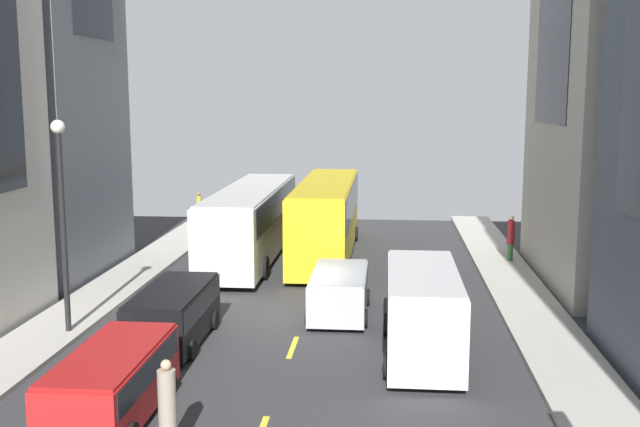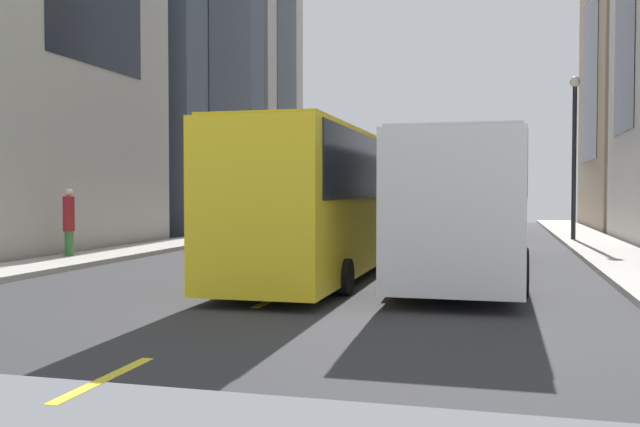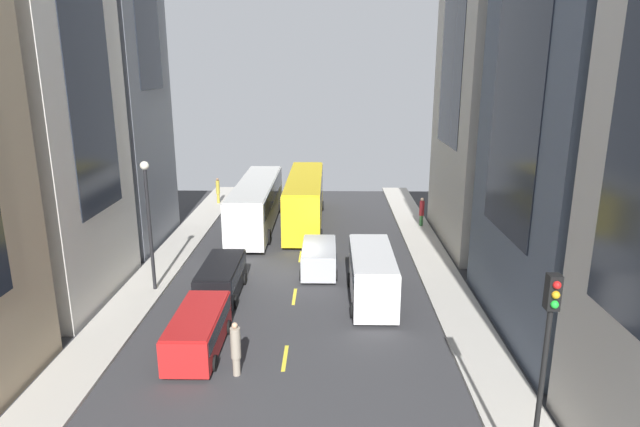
{
  "view_description": "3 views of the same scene",
  "coord_description": "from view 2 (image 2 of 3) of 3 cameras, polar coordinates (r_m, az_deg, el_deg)",
  "views": [
    {
      "loc": [
        2.78,
        -24.8,
        7.61
      ],
      "look_at": [
        0.15,
        4.69,
        2.93
      ],
      "focal_mm": 42.15,
      "sensor_mm": 36.0,
      "label": 1
    },
    {
      "loc": [
        -4.33,
        27.94,
        2.14
      ],
      "look_at": [
        1.96,
        3.71,
        1.33
      ],
      "focal_mm": 38.88,
      "sensor_mm": 36.0,
      "label": 2
    },
    {
      "loc": [
        1.75,
        -28.41,
        11.37
      ],
      "look_at": [
        1.2,
        2.96,
        2.78
      ],
      "focal_mm": 30.35,
      "sensor_mm": 36.0,
      "label": 3
    }
  ],
  "objects": [
    {
      "name": "car_red_0",
      "position": [
        36.43,
        13.38,
        0.0
      ],
      "size": [
        2.05,
        4.78,
        1.69
      ],
      "color": "red",
      "rests_on": "ground"
    },
    {
      "name": "streetcar_yellow",
      "position": [
        18.22,
        0.94,
        1.79
      ],
      "size": [
        2.7,
        12.49,
        3.59
      ],
      "color": "yellow",
      "rests_on": "ground"
    },
    {
      "name": "lane_stripe_1",
      "position": [
        43.21,
        8.79,
        -1.0
      ],
      "size": [
        0.16,
        2.0,
        0.01
      ],
      "primitive_type": "cube",
      "color": "yellow",
      "rests_on": "ground"
    },
    {
      "name": "pedestrian_walking_far",
      "position": [
        22.55,
        -19.97,
        -0.52
      ],
      "size": [
        0.35,
        0.35,
        2.08
      ],
      "rotation": [
        0.0,
        0.0,
        1.41
      ],
      "color": "#336B38",
      "rests_on": "ground"
    },
    {
      "name": "lane_stripe_0",
      "position": [
        49.18,
        9.49,
        -0.66
      ],
      "size": [
        0.16,
        2.0,
        0.01
      ],
      "primitive_type": "cube",
      "color": "yellow",
      "rests_on": "ground"
    },
    {
      "name": "ground_plane",
      "position": [
        28.35,
        5.73,
        -2.49
      ],
      "size": [
        42.19,
        42.19,
        0.0
      ],
      "primitive_type": "plane",
      "color": "#333335"
    },
    {
      "name": "car_silver_2",
      "position": [
        28.01,
        3.18,
        -0.64
      ],
      "size": [
        2.07,
        4.28,
        1.57
      ],
      "color": "#B7BABF",
      "rests_on": "ground"
    },
    {
      "name": "lane_stripe_7",
      "position": [
        8.45,
        -17.28,
        -12.88
      ],
      "size": [
        0.16,
        2.0,
        0.01
      ],
      "primitive_type": "cube",
      "color": "yellow",
      "rests_on": "ground"
    },
    {
      "name": "lane_stripe_2",
      "position": [
        37.25,
        7.86,
        -1.45
      ],
      "size": [
        0.16,
        2.0,
        0.01
      ],
      "primitive_type": "cube",
      "color": "yellow",
      "rests_on": "ground"
    },
    {
      "name": "car_black_1",
      "position": [
        30.85,
        13.41,
        -0.28
      ],
      "size": [
        2.04,
        4.71,
        1.73
      ],
      "color": "black",
      "rests_on": "ground"
    },
    {
      "name": "sidewalk_east",
      "position": [
        30.59,
        -9.16,
        -2.05
      ],
      "size": [
        2.29,
        44.0,
        0.15
      ],
      "primitive_type": "cube",
      "color": "#B2ADA3",
      "rests_on": "ground"
    },
    {
      "name": "building_east_0",
      "position": [
        47.8,
        -6.69,
        12.54
      ],
      "size": [
        6.8,
        7.68,
        22.04
      ],
      "color": "#B7B2A8",
      "rests_on": "ground"
    },
    {
      "name": "lane_stripe_5",
      "position": [
        19.54,
        1.67,
        -4.43
      ],
      "size": [
        0.16,
        2.0,
        0.01
      ],
      "primitive_type": "cube",
      "color": "yellow",
      "rests_on": "ground"
    },
    {
      "name": "streetlamp_near",
      "position": [
        30.6,
        20.2,
        5.76
      ],
      "size": [
        0.44,
        0.44,
        6.72
      ],
      "color": "black",
      "rests_on": "ground"
    },
    {
      "name": "delivery_van_white",
      "position": [
        32.42,
        -0.14,
        0.74
      ],
      "size": [
        2.25,
        6.06,
        2.58
      ],
      "color": "white",
      "rests_on": "ground"
    },
    {
      "name": "pedestrian_crossing_near",
      "position": [
        38.28,
        10.66,
        0.32
      ],
      "size": [
        0.39,
        0.39,
        2.18
      ],
      "rotation": [
        0.0,
        0.0,
        1.72
      ],
      "color": "gray",
      "rests_on": "ground"
    },
    {
      "name": "sidewalk_west",
      "position": [
        28.25,
        21.9,
        -2.48
      ],
      "size": [
        2.29,
        44.0,
        0.15
      ],
      "primitive_type": "cube",
      "color": "#B2ADA3",
      "rests_on": "ground"
    },
    {
      "name": "lane_stripe_4",
      "position": [
        25.4,
        4.69,
        -2.98
      ],
      "size": [
        0.16,
        2.0,
        0.01
      ],
      "primitive_type": "cube",
      "color": "yellow",
      "rests_on": "ground"
    },
    {
      "name": "traffic_light_near_corner",
      "position": [
        45.65,
        -0.11,
        4.85
      ],
      "size": [
        0.32,
        0.44,
        6.35
      ],
      "color": "black",
      "rests_on": "ground"
    },
    {
      "name": "building_east_1",
      "position": [
        39.48,
        -14.23,
        12.99
      ],
      "size": [
        10.03,
        10.61,
        19.61
      ],
      "color": "#4C5666",
      "rests_on": "ground"
    },
    {
      "name": "lane_stripe_6",
      "position": [
        13.81,
        -3.93,
        -7.06
      ],
      "size": [
        0.16,
        2.0,
        0.01
      ],
      "primitive_type": "cube",
      "color": "yellow",
      "rests_on": "ground"
    },
    {
      "name": "lane_stripe_3",
      "position": [
        31.31,
        6.57,
        -2.07
      ],
      "size": [
        0.16,
        2.0,
        0.01
      ],
      "primitive_type": "cube",
      "color": "yellow",
      "rests_on": "ground"
    },
    {
      "name": "city_bus_white",
      "position": [
        18.57,
        12.01,
        1.4
      ],
      "size": [
        2.81,
        12.99,
        3.35
      ],
      "color": "silver",
      "rests_on": "ground"
    }
  ]
}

